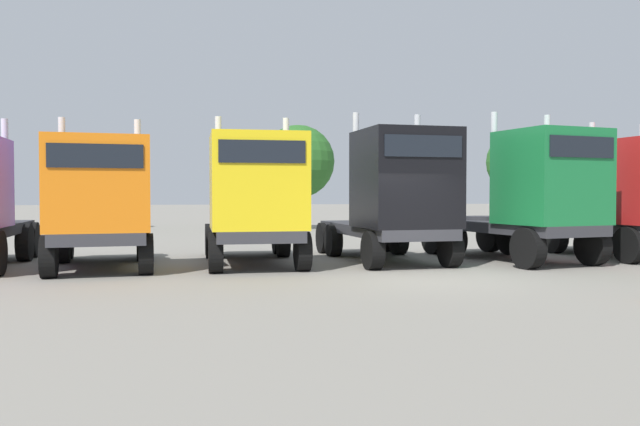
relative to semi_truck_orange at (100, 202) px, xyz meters
name	(u,v)px	position (x,y,z in m)	size (l,w,h in m)	color
ground	(432,279)	(7.81, -2.95, -1.77)	(200.00, 200.00, 0.00)	gray
semi_truck_orange	(100,202)	(0.00, 0.00, 0.00)	(3.14, 5.93, 3.97)	#333338
semi_truck_yellow	(255,199)	(3.98, 0.26, 0.08)	(2.66, 6.10, 4.12)	#333338
semi_truck_black	(397,195)	(7.94, 0.30, 0.17)	(3.02, 6.29, 4.31)	#333338
semi_truck_green	(535,196)	(11.84, -0.19, 0.16)	(3.68, 6.23, 4.31)	#333338
semi_truck_red	(635,197)	(15.42, 0.40, 0.10)	(3.15, 5.97, 4.17)	#333338
oak_far_left	(80,169)	(-4.11, 19.86, 1.55)	(3.25, 3.25, 4.96)	#4C3823
oak_far_centre	(298,162)	(7.67, 18.21, 1.96)	(4.01, 4.01, 5.74)	#4C3823
oak_far_right	(519,162)	(20.79, 18.28, 2.03)	(3.83, 3.83, 5.73)	#4C3823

